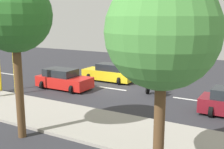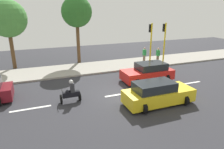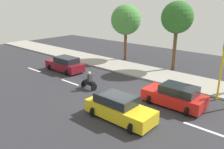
{
  "view_description": "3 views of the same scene",
  "coord_description": "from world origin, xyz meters",
  "px_view_note": "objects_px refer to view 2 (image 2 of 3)",
  "views": [
    {
      "loc": [
        18.1,
        10.32,
        5.31
      ],
      "look_at": [
        2.07,
        1.15,
        1.59
      ],
      "focal_mm": 44.8,
      "sensor_mm": 36.0,
      "label": 1
    },
    {
      "loc": [
        -12.13,
        5.41,
        5.87
      ],
      "look_at": [
        1.89,
        -0.07,
        0.9
      ],
      "focal_mm": 32.52,
      "sensor_mm": 36.0,
      "label": 2
    },
    {
      "loc": [
        -11.96,
        -9.49,
        6.94
      ],
      "look_at": [
        1.02,
        1.83,
        1.39
      ],
      "focal_mm": 36.24,
      "sensor_mm": 36.0,
      "label": 3
    }
  ],
  "objects_px": {
    "traffic_light_corner": "(164,39)",
    "motorcycle": "(71,93)",
    "street_tree_south": "(77,12)",
    "car_red": "(148,72)",
    "pedestrian_near_signal": "(158,55)",
    "street_tree_north": "(7,19)",
    "traffic_light_midblock": "(151,40)",
    "car_yellow_cab": "(157,94)",
    "pedestrian_by_tree": "(144,55)"
  },
  "relations": [
    {
      "from": "motorcycle",
      "to": "street_tree_south",
      "type": "height_order",
      "value": "street_tree_south"
    },
    {
      "from": "car_red",
      "to": "car_yellow_cab",
      "type": "relative_size",
      "value": 0.95
    },
    {
      "from": "street_tree_north",
      "to": "pedestrian_by_tree",
      "type": "bearing_deg",
      "value": -104.64
    },
    {
      "from": "pedestrian_near_signal",
      "to": "car_red",
      "type": "bearing_deg",
      "value": 138.06
    },
    {
      "from": "pedestrian_by_tree",
      "to": "street_tree_north",
      "type": "distance_m",
      "value": 14.0
    },
    {
      "from": "car_yellow_cab",
      "to": "traffic_light_corner",
      "type": "height_order",
      "value": "traffic_light_corner"
    },
    {
      "from": "car_yellow_cab",
      "to": "traffic_light_midblock",
      "type": "distance_m",
      "value": 8.27
    },
    {
      "from": "traffic_light_corner",
      "to": "car_red",
      "type": "bearing_deg",
      "value": 130.66
    },
    {
      "from": "car_yellow_cab",
      "to": "street_tree_north",
      "type": "relative_size",
      "value": 0.67
    },
    {
      "from": "pedestrian_near_signal",
      "to": "traffic_light_corner",
      "type": "xyz_separation_m",
      "value": [
        -0.96,
        0.06,
        1.87
      ]
    },
    {
      "from": "car_red",
      "to": "street_tree_south",
      "type": "height_order",
      "value": "street_tree_south"
    },
    {
      "from": "car_yellow_cab",
      "to": "street_tree_south",
      "type": "bearing_deg",
      "value": 11.2
    },
    {
      "from": "pedestrian_near_signal",
      "to": "street_tree_north",
      "type": "xyz_separation_m",
      "value": [
        4.12,
        14.27,
        3.81
      ]
    },
    {
      "from": "pedestrian_near_signal",
      "to": "traffic_light_corner",
      "type": "distance_m",
      "value": 2.11
    },
    {
      "from": "street_tree_south",
      "to": "motorcycle",
      "type": "bearing_deg",
      "value": 164.48
    },
    {
      "from": "car_red",
      "to": "street_tree_south",
      "type": "distance_m",
      "value": 10.09
    },
    {
      "from": "pedestrian_near_signal",
      "to": "traffic_light_midblock",
      "type": "xyz_separation_m",
      "value": [
        -0.96,
        1.63,
        1.87
      ]
    },
    {
      "from": "pedestrian_by_tree",
      "to": "traffic_light_corner",
      "type": "height_order",
      "value": "traffic_light_corner"
    },
    {
      "from": "car_red",
      "to": "street_tree_south",
      "type": "xyz_separation_m",
      "value": [
        7.93,
        4.09,
        4.7
      ]
    },
    {
      "from": "pedestrian_near_signal",
      "to": "pedestrian_by_tree",
      "type": "bearing_deg",
      "value": 59.93
    },
    {
      "from": "car_yellow_cab",
      "to": "street_tree_north",
      "type": "xyz_separation_m",
      "value": [
        12.15,
        8.96,
        4.16
      ]
    },
    {
      "from": "street_tree_north",
      "to": "pedestrian_near_signal",
      "type": "bearing_deg",
      "value": -106.11
    },
    {
      "from": "pedestrian_near_signal",
      "to": "traffic_light_corner",
      "type": "relative_size",
      "value": 0.38
    },
    {
      "from": "pedestrian_near_signal",
      "to": "pedestrian_by_tree",
      "type": "height_order",
      "value": "same"
    },
    {
      "from": "traffic_light_corner",
      "to": "motorcycle",
      "type": "bearing_deg",
      "value": 114.92
    },
    {
      "from": "car_red",
      "to": "street_tree_north",
      "type": "height_order",
      "value": "street_tree_north"
    },
    {
      "from": "street_tree_south",
      "to": "pedestrian_near_signal",
      "type": "bearing_deg",
      "value": -117.17
    },
    {
      "from": "pedestrian_near_signal",
      "to": "street_tree_north",
      "type": "distance_m",
      "value": 15.34
    },
    {
      "from": "car_yellow_cab",
      "to": "pedestrian_by_tree",
      "type": "xyz_separation_m",
      "value": [
        8.74,
        -4.07,
        0.35
      ]
    },
    {
      "from": "traffic_light_midblock",
      "to": "traffic_light_corner",
      "type": "bearing_deg",
      "value": -90.0
    },
    {
      "from": "pedestrian_by_tree",
      "to": "car_red",
      "type": "bearing_deg",
      "value": 153.54
    },
    {
      "from": "car_yellow_cab",
      "to": "pedestrian_near_signal",
      "type": "distance_m",
      "value": 9.63
    },
    {
      "from": "traffic_light_corner",
      "to": "pedestrian_near_signal",
      "type": "bearing_deg",
      "value": -3.57
    },
    {
      "from": "motorcycle",
      "to": "street_tree_north",
      "type": "xyz_separation_m",
      "value": [
        9.88,
        3.9,
        4.23
      ]
    },
    {
      "from": "motorcycle",
      "to": "traffic_light_midblock",
      "type": "distance_m",
      "value": 10.23
    },
    {
      "from": "car_red",
      "to": "car_yellow_cab",
      "type": "height_order",
      "value": "same"
    },
    {
      "from": "car_red",
      "to": "traffic_light_corner",
      "type": "distance_m",
      "value": 5.15
    },
    {
      "from": "traffic_light_midblock",
      "to": "street_tree_north",
      "type": "height_order",
      "value": "street_tree_north"
    },
    {
      "from": "motorcycle",
      "to": "pedestrian_near_signal",
      "type": "height_order",
      "value": "pedestrian_near_signal"
    },
    {
      "from": "street_tree_south",
      "to": "car_yellow_cab",
      "type": "bearing_deg",
      "value": -168.8
    },
    {
      "from": "motorcycle",
      "to": "pedestrian_near_signal",
      "type": "xyz_separation_m",
      "value": [
        5.76,
        -10.37,
        0.42
      ]
    },
    {
      "from": "car_red",
      "to": "traffic_light_corner",
      "type": "relative_size",
      "value": 0.94
    },
    {
      "from": "car_red",
      "to": "motorcycle",
      "type": "distance_m",
      "value": 7.01
    },
    {
      "from": "pedestrian_near_signal",
      "to": "street_tree_south",
      "type": "relative_size",
      "value": 0.24
    },
    {
      "from": "street_tree_north",
      "to": "car_red",
      "type": "bearing_deg",
      "value": -127.22
    },
    {
      "from": "traffic_light_midblock",
      "to": "car_yellow_cab",
      "type": "bearing_deg",
      "value": 152.44
    },
    {
      "from": "street_tree_south",
      "to": "street_tree_north",
      "type": "xyz_separation_m",
      "value": [
        0.18,
        6.59,
        -0.54
      ]
    },
    {
      "from": "street_tree_north",
      "to": "motorcycle",
      "type": "bearing_deg",
      "value": -158.47
    },
    {
      "from": "pedestrian_near_signal",
      "to": "traffic_light_corner",
      "type": "height_order",
      "value": "traffic_light_corner"
    },
    {
      "from": "pedestrian_near_signal",
      "to": "pedestrian_by_tree",
      "type": "relative_size",
      "value": 1.0
    }
  ]
}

